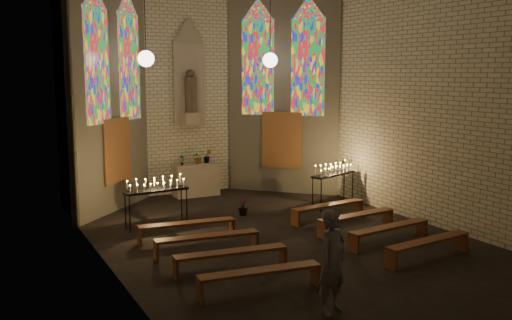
# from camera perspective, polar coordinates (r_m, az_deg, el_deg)

# --- Properties ---
(floor) EXTENTS (12.00, 12.00, 0.00)m
(floor) POSITION_cam_1_polar(r_m,az_deg,el_deg) (13.31, 2.72, -8.01)
(floor) COLOR black
(floor) RESTS_ON ground
(room) EXTENTS (8.22, 12.43, 7.00)m
(room) POSITION_cam_1_polar(r_m,az_deg,el_deg) (15.75, -3.41, 8.29)
(room) COLOR beige
(room) RESTS_ON ground
(altar) EXTENTS (1.40, 0.60, 1.00)m
(altar) POSITION_cam_1_polar(r_m,az_deg,el_deg) (17.98, -6.02, -1.99)
(altar) COLOR #AB9F8C
(altar) RESTS_ON ground
(flower_vase_left) EXTENTS (0.19, 0.14, 0.33)m
(flower_vase_left) POSITION_cam_1_polar(r_m,az_deg,el_deg) (17.65, -7.43, -0.02)
(flower_vase_left) COLOR #4C723F
(flower_vase_left) RESTS_ON altar
(flower_vase_center) EXTENTS (0.38, 0.34, 0.41)m
(flower_vase_center) POSITION_cam_1_polar(r_m,az_deg,el_deg) (17.93, -5.80, 0.27)
(flower_vase_center) COLOR #4C723F
(flower_vase_center) RESTS_ON altar
(flower_vase_right) EXTENTS (0.27, 0.23, 0.45)m
(flower_vase_right) POSITION_cam_1_polar(r_m,az_deg,el_deg) (18.08, -4.89, 0.41)
(flower_vase_right) COLOR #4C723F
(flower_vase_right) RESTS_ON altar
(aisle_flower_pot) EXTENTS (0.33, 0.33, 0.46)m
(aisle_flower_pot) POSITION_cam_1_polar(r_m,az_deg,el_deg) (15.50, -1.31, -4.71)
(aisle_flower_pot) COLOR #4C723F
(aisle_flower_pot) RESTS_ON ground
(votive_stand_left) EXTENTS (1.64, 0.53, 1.19)m
(votive_stand_left) POSITION_cam_1_polar(r_m,az_deg,el_deg) (14.39, -9.96, -2.67)
(votive_stand_left) COLOR black
(votive_stand_left) RESTS_ON ground
(votive_stand_right) EXTENTS (1.66, 0.88, 1.19)m
(votive_stand_right) POSITION_cam_1_polar(r_m,az_deg,el_deg) (16.54, 7.75, -1.14)
(votive_stand_right) COLOR black
(votive_stand_right) RESTS_ON ground
(pew_left_0) EXTENTS (2.26, 0.56, 0.43)m
(pew_left_0) POSITION_cam_1_polar(r_m,az_deg,el_deg) (13.30, -6.91, -6.51)
(pew_left_0) COLOR #5A2F19
(pew_left_0) RESTS_ON ground
(pew_right_0) EXTENTS (2.26, 0.56, 0.43)m
(pew_right_0) POSITION_cam_1_polar(r_m,az_deg,el_deg) (15.07, 7.25, -4.69)
(pew_right_0) COLOR #5A2F19
(pew_right_0) RESTS_ON ground
(pew_left_1) EXTENTS (2.26, 0.56, 0.43)m
(pew_left_1) POSITION_cam_1_polar(r_m,az_deg,el_deg) (12.22, -4.91, -7.86)
(pew_left_1) COLOR #5A2F19
(pew_left_1) RESTS_ON ground
(pew_right_1) EXTENTS (2.26, 0.56, 0.43)m
(pew_right_1) POSITION_cam_1_polar(r_m,az_deg,el_deg) (14.14, 10.03, -5.67)
(pew_right_1) COLOR #5A2F19
(pew_right_1) RESTS_ON ground
(pew_left_2) EXTENTS (2.26, 0.56, 0.43)m
(pew_left_2) POSITION_cam_1_polar(r_m,az_deg,el_deg) (11.17, -2.52, -9.44)
(pew_left_2) COLOR #5A2F19
(pew_left_2) RESTS_ON ground
(pew_right_2) EXTENTS (2.26, 0.56, 0.43)m
(pew_right_2) POSITION_cam_1_polar(r_m,az_deg,el_deg) (13.24, 13.20, -6.76)
(pew_right_2) COLOR #5A2F19
(pew_right_2) RESTS_ON ground
(pew_left_3) EXTENTS (2.26, 0.56, 0.43)m
(pew_left_3) POSITION_cam_1_polar(r_m,az_deg,el_deg) (10.15, 0.40, -11.32)
(pew_left_3) COLOR #5A2F19
(pew_left_3) RESTS_ON ground
(pew_right_3) EXTENTS (2.26, 0.56, 0.43)m
(pew_right_3) POSITION_cam_1_polar(r_m,az_deg,el_deg) (12.39, 16.84, -7.97)
(pew_right_3) COLOR #5A2F19
(pew_right_3) RESTS_ON ground
(visitor) EXTENTS (0.72, 0.59, 1.70)m
(visitor) POSITION_cam_1_polar(r_m,az_deg,el_deg) (9.31, 7.69, -10.04)
(visitor) COLOR #54545F
(visitor) RESTS_ON ground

